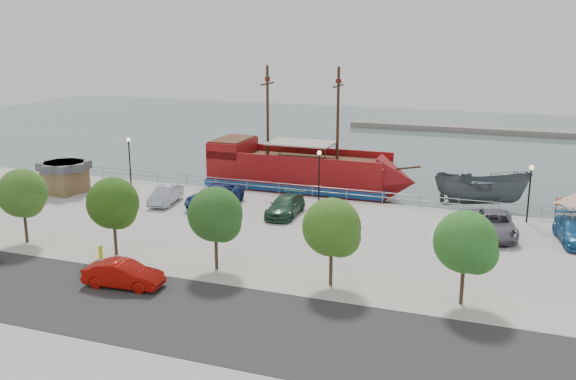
% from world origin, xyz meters
% --- Properties ---
extents(ground, '(160.00, 160.00, 0.00)m').
position_xyz_m(ground, '(0.00, 0.00, -1.00)').
color(ground, '#445354').
extents(land_slab, '(100.00, 58.00, 1.20)m').
position_xyz_m(land_slab, '(0.00, -21.00, -0.60)').
color(land_slab, '#B4ADA1').
rests_on(land_slab, ground).
extents(street, '(100.00, 8.00, 0.04)m').
position_xyz_m(street, '(0.00, -16.00, 0.01)').
color(street, '#2F2F2F').
rests_on(street, land_slab).
extents(sidewalk, '(100.00, 4.00, 0.05)m').
position_xyz_m(sidewalk, '(0.00, -10.00, 0.01)').
color(sidewalk, '#BDB3A3').
rests_on(sidewalk, land_slab).
extents(seawall_railing, '(50.00, 0.06, 1.00)m').
position_xyz_m(seawall_railing, '(0.00, 7.80, 0.53)').
color(seawall_railing, gray).
rests_on(seawall_railing, land_slab).
extents(far_shore, '(40.00, 3.00, 0.80)m').
position_xyz_m(far_shore, '(10.00, 55.00, -0.60)').
color(far_shore, gray).
rests_on(far_shore, ground).
extents(pirate_ship, '(19.25, 5.49, 12.12)m').
position_xyz_m(pirate_ship, '(-2.29, 12.06, 1.03)').
color(pirate_ship, maroon).
rests_on(pirate_ship, ground).
extents(patrol_boat, '(8.24, 4.39, 3.03)m').
position_xyz_m(patrol_boat, '(12.38, 12.48, 0.51)').
color(patrol_boat, '#4D5559').
rests_on(patrol_boat, ground).
extents(dock_west, '(7.46, 2.45, 0.42)m').
position_xyz_m(dock_west, '(-13.73, 9.20, -0.79)').
color(dock_west, slate).
rests_on(dock_west, ground).
extents(dock_mid, '(6.86, 2.03, 0.39)m').
position_xyz_m(dock_mid, '(8.13, 9.20, -0.80)').
color(dock_mid, gray).
rests_on(dock_mid, ground).
extents(dock_east, '(6.48, 2.86, 0.36)m').
position_xyz_m(dock_east, '(16.94, 9.20, -0.82)').
color(dock_east, gray).
rests_on(dock_east, ground).
extents(shed, '(3.71, 3.71, 2.71)m').
position_xyz_m(shed, '(-21.43, 1.81, 1.44)').
color(shed, brown).
rests_on(shed, land_slab).
extents(street_sedan, '(4.55, 1.96, 1.46)m').
position_xyz_m(street_sedan, '(-4.61, -14.11, 0.73)').
color(street_sedan, '#AA0E07').
rests_on(street_sedan, street).
extents(fire_hydrant, '(0.28, 0.28, 0.81)m').
position_xyz_m(fire_hydrant, '(-8.57, -10.80, 0.44)').
color(fire_hydrant, yellow).
rests_on(fire_hydrant, sidewalk).
extents(lamp_post_left, '(0.36, 0.36, 4.28)m').
position_xyz_m(lamp_post_left, '(-18.00, 6.50, 2.94)').
color(lamp_post_left, black).
rests_on(lamp_post_left, land_slab).
extents(lamp_post_mid, '(0.36, 0.36, 4.28)m').
position_xyz_m(lamp_post_mid, '(0.00, 6.50, 2.94)').
color(lamp_post_mid, black).
rests_on(lamp_post_mid, land_slab).
extents(lamp_post_right, '(0.36, 0.36, 4.28)m').
position_xyz_m(lamp_post_right, '(16.00, 6.50, 2.94)').
color(lamp_post_right, black).
rests_on(lamp_post_right, land_slab).
extents(tree_b, '(3.30, 3.20, 5.00)m').
position_xyz_m(tree_b, '(-14.85, -10.07, 3.30)').
color(tree_b, '#473321').
rests_on(tree_b, sidewalk).
extents(tree_c, '(3.30, 3.20, 5.00)m').
position_xyz_m(tree_c, '(-7.85, -10.07, 3.30)').
color(tree_c, '#473321').
rests_on(tree_c, sidewalk).
extents(tree_d, '(3.30, 3.20, 5.00)m').
position_xyz_m(tree_d, '(-0.85, -10.07, 3.30)').
color(tree_d, '#473321').
rests_on(tree_d, sidewalk).
extents(tree_e, '(3.30, 3.20, 5.00)m').
position_xyz_m(tree_e, '(6.15, -10.07, 3.30)').
color(tree_e, '#473321').
rests_on(tree_e, sidewalk).
extents(tree_f, '(3.30, 3.20, 5.00)m').
position_xyz_m(tree_f, '(13.15, -10.07, 3.30)').
color(tree_f, '#473321').
rests_on(tree_f, sidewalk).
extents(parked_car_a, '(1.62, 3.97, 1.35)m').
position_xyz_m(parked_car_a, '(-16.93, 1.40, 0.67)').
color(parked_car_a, '#9A0A02').
rests_on(parked_car_a, land_slab).
extents(parked_car_b, '(2.17, 4.54, 1.43)m').
position_xyz_m(parked_car_b, '(-11.47, 1.73, 0.72)').
color(parked_car_b, '#AFB3C2').
rests_on(parked_car_b, land_slab).
extents(parked_car_c, '(3.10, 6.08, 1.64)m').
position_xyz_m(parked_car_c, '(-7.48, 2.51, 0.82)').
color(parked_car_c, navy).
rests_on(parked_car_c, land_slab).
extents(parked_car_d, '(2.30, 5.17, 1.47)m').
position_xyz_m(parked_car_d, '(-1.22, 2.03, 0.74)').
color(parked_car_d, '#244930').
rests_on(parked_car_d, land_slab).
extents(parked_car_g, '(3.54, 6.14, 1.61)m').
position_xyz_m(parked_car_g, '(13.93, 2.42, 0.81)').
color(parked_car_g, slate).
rests_on(parked_car_g, land_slab).
extents(parked_car_h, '(3.04, 5.55, 1.52)m').
position_xyz_m(parked_car_h, '(19.03, 2.76, 0.76)').
color(parked_car_h, '#2467A5').
rests_on(parked_car_h, land_slab).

